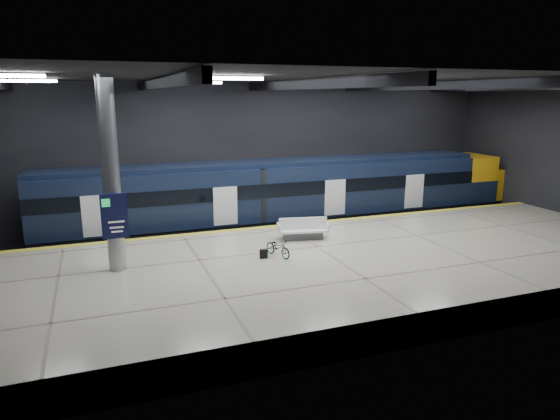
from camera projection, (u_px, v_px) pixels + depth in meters
ground at (307, 264)px, 22.13m from camera, size 30.00×30.00×0.00m
room_shell at (309, 134)px, 20.84m from camera, size 30.10×16.10×8.05m
platform at (333, 270)px, 19.72m from camera, size 30.00×11.00×1.10m
safety_strip at (285, 225)px, 24.39m from camera, size 30.00×0.40×0.01m
rails at (267, 231)px, 27.13m from camera, size 30.00×1.52×0.16m
train at (304, 193)px, 27.42m from camera, size 29.40×2.84×3.79m
bench at (303, 231)px, 22.01m from camera, size 2.35×1.34×0.98m
bicycle at (278, 247)px, 19.62m from camera, size 0.93×1.48×0.73m
pannier_bag at (264, 254)px, 19.45m from camera, size 0.32×0.23×0.35m
info_column at (111, 179)px, 17.46m from camera, size 0.90×0.78×6.90m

